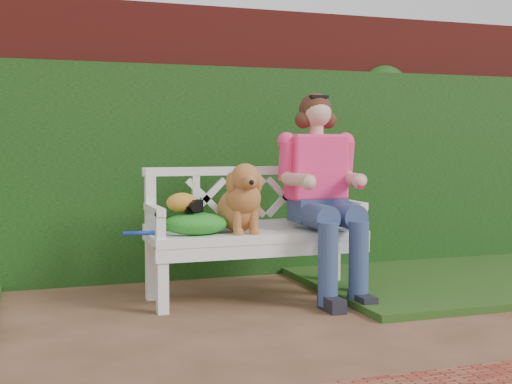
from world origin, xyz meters
name	(u,v)px	position (x,y,z in m)	size (l,w,h in m)	color
ground	(200,336)	(0.00, 0.00, 0.00)	(60.00, 60.00, 0.00)	#53341F
brick_wall	(143,142)	(0.00, 1.90, 1.10)	(10.00, 0.30, 2.20)	maroon
ivy_hedge	(148,174)	(0.00, 1.68, 0.85)	(10.00, 0.18, 1.70)	#225E19
grass_right	(464,276)	(2.40, 0.90, 0.03)	(2.60, 2.00, 0.05)	#244518
garden_bench	(256,265)	(0.60, 0.78, 0.24)	(1.58, 0.60, 0.48)	white
seated_woman	(319,195)	(1.06, 0.76, 0.72)	(0.61, 0.81, 1.44)	#C83240
dog	(240,197)	(0.47, 0.75, 0.72)	(0.32, 0.43, 0.48)	#B57931
tennis_racket	(184,231)	(0.09, 0.79, 0.50)	(0.64, 0.27, 0.03)	white
green_bag	(196,223)	(0.16, 0.74, 0.55)	(0.44, 0.34, 0.15)	#1D6E13
camera_item	(192,206)	(0.13, 0.74, 0.67)	(0.13, 0.09, 0.08)	black
baseball_glove	(182,202)	(0.06, 0.75, 0.69)	(0.21, 0.15, 0.13)	#C17D26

